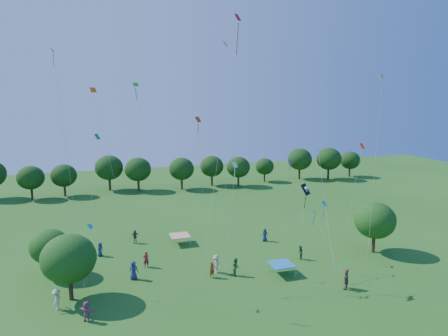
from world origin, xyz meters
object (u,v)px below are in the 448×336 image
tent_red_stripe (180,236)px  tent_blue (281,264)px  near_tree_west (69,259)px  near_tree_north (49,246)px  near_tree_east (375,220)px  pirate_kite (306,191)px  red_high_kite (232,62)px

tent_red_stripe → tent_blue: bearing=-55.0°
near_tree_west → near_tree_north: near_tree_west is taller
near_tree_north → near_tree_west: bearing=-69.3°
near_tree_west → near_tree_east: size_ratio=1.01×
near_tree_west → pirate_kite: size_ratio=0.70×
near_tree_west → near_tree_north: (-2.13, 5.64, -0.73)m
tent_red_stripe → tent_blue: size_ratio=1.00×
near_tree_east → tent_blue: size_ratio=2.61×
tent_red_stripe → red_high_kite: size_ratio=0.09×
tent_blue → pirate_kite: bearing=-72.1°
near_tree_west → red_high_kite: red_high_kite is taller
near_tree_west → red_high_kite: bearing=9.6°
tent_red_stripe → red_high_kite: red_high_kite is taller
near_tree_north → tent_blue: bearing=-16.9°
tent_blue → near_tree_east: bearing=9.7°
near_tree_north → tent_blue: (21.51, -6.52, -1.96)m
tent_blue → pirate_kite: size_ratio=0.27×
near_tree_north → red_high_kite: (17.50, -3.05, 17.50)m
tent_blue → red_high_kite: bearing=139.1°
tent_red_stripe → pirate_kite: size_ratio=0.27×
near_tree_north → tent_red_stripe: near_tree_north is taller
near_tree_east → tent_red_stripe: 22.30m
tent_red_stripe → tent_blue: (7.84, -11.19, 0.00)m
red_high_kite → near_tree_west: bearing=-170.4°
near_tree_north → near_tree_east: 34.16m
pirate_kite → red_high_kite: 13.94m
near_tree_west → tent_red_stripe: size_ratio=2.64×
near_tree_west → tent_blue: size_ratio=2.64×
near_tree_north → tent_red_stripe: 14.58m
near_tree_east → red_high_kite: red_high_kite is taller
near_tree_east → red_high_kite: size_ratio=0.24×
pirate_kite → near_tree_west: bearing=170.0°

